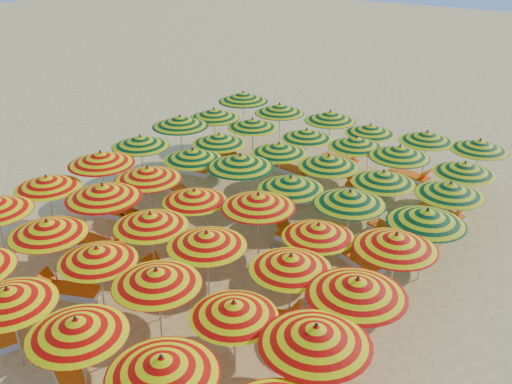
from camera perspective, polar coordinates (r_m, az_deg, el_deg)
ground at (r=19.20m, az=-0.82°, el=-4.85°), size 120.00×120.00×0.00m
umbrella_2 at (r=14.26m, az=-23.54°, el=-9.54°), size 2.49×2.49×2.31m
umbrella_3 at (r=12.82m, az=-17.51°, el=-12.75°), size 2.41×2.41×2.31m
umbrella_4 at (r=11.43m, az=-9.39°, el=-16.80°), size 2.61×2.61×2.37m
umbrella_7 at (r=16.78m, az=-20.13°, el=-3.35°), size 2.69×2.69×2.33m
umbrella_8 at (r=15.35m, az=-15.60°, el=-6.02°), size 2.10×2.10×2.19m
umbrella_9 at (r=13.91m, az=-9.93°, el=-8.37°), size 2.67×2.67×2.32m
umbrella_10 at (r=12.97m, az=-2.22°, el=-11.64°), size 2.63×2.63×2.14m
umbrella_11 at (r=11.87m, az=6.00°, el=-14.02°), size 2.80×2.80×2.49m
umbrella_12 at (r=19.79m, az=-20.20°, el=0.94°), size 2.43×2.43×2.27m
umbrella_13 at (r=18.09m, az=-15.06°, el=0.05°), size 2.95×2.95×2.49m
umbrella_14 at (r=16.54m, az=-10.51°, el=-2.74°), size 2.53×2.53×2.27m
umbrella_15 at (r=15.30m, az=-4.96°, el=-4.72°), size 2.33×2.33×2.31m
umbrella_16 at (r=14.42m, az=3.50°, el=-7.01°), size 2.40×2.40×2.24m
umbrella_17 at (r=13.31m, az=10.09°, el=-9.36°), size 2.37×2.37×2.49m
umbrella_18 at (r=20.72m, az=-15.25°, el=3.30°), size 2.89×2.89×2.48m
umbrella_19 at (r=19.29m, az=-10.78°, el=1.84°), size 2.35×2.35×2.39m
umbrella_20 at (r=18.00m, az=-6.19°, el=-0.36°), size 2.23×2.23×2.15m
umbrella_21 at (r=17.06m, az=0.23°, el=-0.87°), size 2.97×2.97×2.41m
umbrella_22 at (r=16.01m, az=6.25°, el=-3.84°), size 2.59×2.59×2.16m
umbrella_23 at (r=15.43m, az=13.82°, el=-4.80°), size 2.51×2.51×2.40m
umbrella_24 at (r=22.30m, az=-11.49°, el=5.00°), size 2.26×2.26×2.36m
umbrella_25 at (r=20.95m, az=-6.35°, el=3.75°), size 2.83×2.83×2.26m
umbrella_26 at (r=19.73m, az=-1.59°, el=3.12°), size 2.97×2.97×2.49m
umbrella_27 at (r=18.47m, az=3.48°, el=0.91°), size 2.35×2.35×2.31m
umbrella_28 at (r=17.58m, az=9.37°, el=-0.54°), size 2.66×2.66×2.37m
umbrella_29 at (r=16.88m, az=16.73°, el=-2.37°), size 2.28×2.28×2.41m
umbrella_30 at (r=23.97m, az=-7.60°, el=7.04°), size 2.93×2.93×2.48m
umbrella_31 at (r=22.43m, az=-3.72°, el=5.34°), size 2.32×2.32×2.25m
umbrella_32 at (r=21.43m, az=2.31°, el=4.39°), size 2.21×2.21×2.25m
umbrella_33 at (r=20.29m, az=7.27°, el=3.09°), size 2.43×2.43×2.31m
umbrella_34 at (r=19.45m, az=12.63°, el=1.47°), size 2.38×2.38×2.25m
umbrella_35 at (r=19.02m, az=18.84°, el=0.29°), size 2.67×2.67×2.32m
umbrella_36 at (r=25.16m, az=-4.21°, el=7.84°), size 2.56×2.56×2.36m
umbrella_37 at (r=24.11m, az=-0.35°, el=6.89°), size 2.68×2.68×2.26m
umbrella_38 at (r=23.27m, az=5.07°, el=5.82°), size 2.20×2.20×2.15m
umbrella_39 at (r=22.29m, az=9.99°, el=4.95°), size 2.85×2.85×2.29m
umbrella_40 at (r=21.43m, az=14.16°, el=3.94°), size 2.63×2.63×2.39m
umbrella_41 at (r=20.98m, az=20.15°, el=2.29°), size 2.43×2.43×2.25m
umbrella_42 at (r=27.18m, az=-1.29°, el=9.51°), size 2.96×2.96×2.49m
umbrella_43 at (r=25.78m, az=2.38°, el=8.34°), size 2.26×2.26×2.37m
umbrella_44 at (r=24.95m, az=7.44°, el=7.53°), size 2.48×2.48×2.36m
umbrella_45 at (r=24.08m, az=11.36°, el=6.18°), size 2.41×2.41×2.19m
umbrella_46 at (r=23.47m, az=16.73°, el=5.34°), size 2.73×2.73×2.30m
umbrella_47 at (r=23.15m, az=21.45°, el=4.39°), size 2.23×2.23×2.32m
lounger_0 at (r=16.58m, az=-24.22°, el=-12.34°), size 1.82×1.24×0.69m
lounger_1 at (r=14.41m, az=-17.91°, el=-17.60°), size 1.82×1.24×0.69m
lounger_4 at (r=17.38m, az=-18.16°, el=-9.32°), size 1.82×1.17×0.69m
lounger_5 at (r=20.10m, az=-19.03°, el=-4.40°), size 1.83×1.07×0.69m
lounger_6 at (r=19.39m, az=-15.31°, el=-5.01°), size 1.77×0.72×0.69m
lounger_7 at (r=17.20m, az=-8.73°, el=-8.57°), size 1.77×0.69×0.69m
lounger_8 at (r=15.54m, az=1.29°, el=-12.46°), size 1.82×1.17×0.69m
lounger_9 at (r=21.21m, az=-13.68°, el=-2.03°), size 1.81×0.92×0.69m
lounger_10 at (r=20.64m, az=-11.19°, el=-2.58°), size 1.82×0.98×0.69m
lounger_11 at (r=23.43m, az=-11.79°, el=0.90°), size 1.82×0.96×0.69m
lounger_12 at (r=22.06m, az=-6.96°, el=-0.32°), size 1.83×1.11×0.69m
lounger_13 at (r=18.96m, az=4.34°, el=-4.82°), size 1.78×0.74×0.69m
lounger_14 at (r=18.21m, az=10.18°, el=-6.58°), size 1.82×1.22×0.69m
lounger_15 at (r=24.38m, az=-6.42°, el=2.31°), size 1.78×0.74×0.69m
lounger_16 at (r=21.79m, az=3.40°, el=-0.51°), size 1.82×1.22×0.69m
lounger_17 at (r=19.88m, az=13.46°, el=-3.98°), size 1.83×1.12×0.69m
lounger_18 at (r=25.50m, az=-3.22°, el=3.51°), size 1.80×0.85×0.69m
lounger_19 at (r=25.21m, az=-1.26°, el=3.27°), size 1.79×0.77×0.69m
lounger_20 at (r=24.11m, az=3.83°, el=2.14°), size 1.79×0.81×0.69m
lounger_21 at (r=22.97m, az=10.95°, el=0.47°), size 1.81×0.91×0.69m
lounger_22 at (r=21.62m, az=18.00°, el=-2.05°), size 1.82×1.01×0.69m
lounger_23 at (r=25.41m, az=8.45°, el=3.17°), size 1.76×0.67×0.69m
lounger_24 at (r=24.40m, az=15.17°, el=1.56°), size 1.82×1.00×0.69m
beachgoer_b at (r=16.62m, az=1.94°, el=-7.37°), size 0.79×0.84×1.38m
beachgoer_a at (r=15.99m, az=5.48°, el=-8.74°), size 0.56×0.64×1.49m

